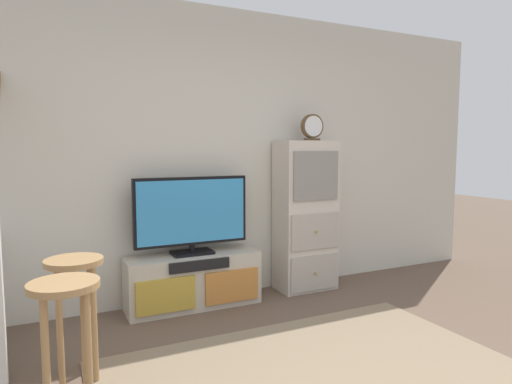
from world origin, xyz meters
The scene contains 8 objects.
back_wall centered at (0.00, 2.46, 1.35)m, with size 6.40×0.12×2.70m, color beige.
area_rug centered at (0.00, 0.60, 0.01)m, with size 2.60×1.80×0.01m, color #847056.
media_console centered at (-0.30, 2.19, 0.24)m, with size 1.18×0.38×0.47m.
television centered at (-0.30, 2.22, 0.84)m, with size 1.02×0.22×0.69m.
side_cabinet centered at (0.87, 2.20, 0.74)m, with size 0.58×0.38×1.48m.
desk_clock centered at (0.93, 2.19, 1.61)m, with size 0.23×0.08×0.26m.
bar_stool_near centered at (-1.40, 0.80, 0.56)m, with size 0.34×0.34×0.76m.
bar_stool_far centered at (-1.32, 1.30, 0.55)m, with size 0.34×0.34×0.75m.
Camera 1 is at (-1.47, -1.51, 1.41)m, focal length 31.11 mm.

